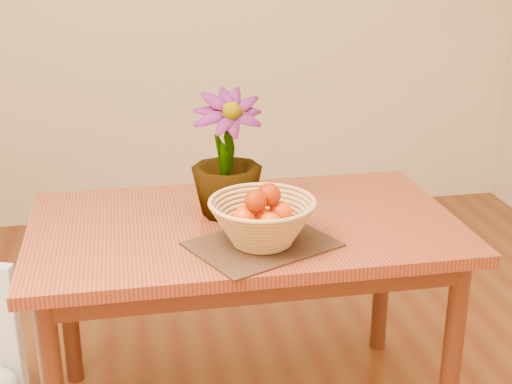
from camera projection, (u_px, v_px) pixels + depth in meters
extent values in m
cube|color=brown|center=(245.00, 227.00, 2.35)|extent=(1.40, 0.80, 0.04)
cube|color=#472010|center=(245.00, 244.00, 2.37)|extent=(1.28, 0.68, 0.08)
cylinder|color=#472010|center=(452.00, 358.00, 2.29)|extent=(0.06, 0.06, 0.71)
cylinder|color=#472010|center=(68.00, 298.00, 2.67)|extent=(0.06, 0.06, 0.71)
cylinder|color=#472010|center=(382.00, 270.00, 2.88)|extent=(0.06, 0.06, 0.71)
cube|color=#3A2615|center=(262.00, 244.00, 2.17)|extent=(0.50, 0.45, 0.01)
cylinder|color=#B1884A|center=(262.00, 242.00, 2.17)|extent=(0.16, 0.16, 0.01)
sphere|color=#DF3603|center=(262.00, 217.00, 2.14)|extent=(0.06, 0.06, 0.06)
sphere|color=#DF3603|center=(280.00, 213.00, 2.16)|extent=(0.07, 0.07, 0.07)
sphere|color=#DF3603|center=(255.00, 210.00, 2.19)|extent=(0.07, 0.07, 0.07)
sphere|color=#DF3603|center=(244.00, 218.00, 2.11)|extent=(0.07, 0.07, 0.07)
sphere|color=#DF3603|center=(270.00, 223.00, 2.08)|extent=(0.07, 0.07, 0.07)
sphere|color=#DF3603|center=(269.00, 195.00, 2.14)|extent=(0.07, 0.07, 0.07)
sphere|color=#DF3603|center=(256.00, 201.00, 2.09)|extent=(0.07, 0.07, 0.07)
sphere|color=#DF3603|center=(269.00, 195.00, 2.14)|extent=(0.07, 0.07, 0.07)
sphere|color=#DF3603|center=(256.00, 201.00, 2.09)|extent=(0.07, 0.07, 0.07)
imported|color=#174012|center=(227.00, 155.00, 2.33)|extent=(0.24, 0.24, 0.42)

